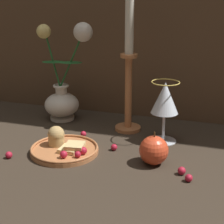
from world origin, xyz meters
TOP-DOWN VIEW (x-y plane):
  - ground_plane at (0.00, 0.00)m, footprint 2.40×2.40m
  - vase at (-0.17, 0.17)m, footprint 0.17×0.11m
  - plate_with_pastries at (-0.07, -0.05)m, footprint 0.17×0.17m
  - wine_glass at (0.16, 0.09)m, footprint 0.07×0.07m
  - candlestick at (0.04, 0.14)m, footprint 0.07×0.07m
  - apple_beside_vase at (0.16, -0.05)m, footprint 0.07×0.07m
  - berry_near_plate at (-0.06, 0.05)m, footprint 0.02×0.02m
  - berry_front_center at (-0.18, -0.13)m, footprint 0.02×0.02m
  - berry_by_glass_stem at (0.05, -0.01)m, footprint 0.02×0.02m
  - berry_under_candlestick at (0.23, -0.08)m, footprint 0.02×0.02m
  - berry_far_right at (0.25, -0.11)m, footprint 0.02×0.02m

SIDE VIEW (x-z plane):
  - ground_plane at x=0.00m, z-range 0.00..0.00m
  - berry_near_plate at x=-0.06m, z-range 0.00..0.02m
  - berry_by_glass_stem at x=0.05m, z-range 0.00..0.02m
  - berry_far_right at x=0.25m, z-range 0.00..0.02m
  - berry_front_center at x=-0.18m, z-range 0.00..0.02m
  - berry_under_candlestick at x=0.23m, z-range 0.00..0.02m
  - plate_with_pastries at x=-0.07m, z-range -0.02..0.04m
  - apple_beside_vase at x=0.16m, z-range -0.01..0.08m
  - vase at x=-0.17m, z-range -0.05..0.25m
  - wine_glass at x=0.16m, z-range 0.03..0.20m
  - candlestick at x=0.04m, z-range -0.03..0.35m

